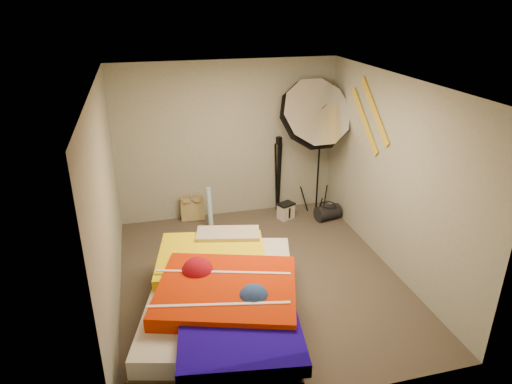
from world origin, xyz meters
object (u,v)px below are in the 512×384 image
object	(u,v)px
photo_umbrella	(314,116)
camera_case	(286,211)
duffel_bag	(328,212)
wrapping_roll	(210,208)
bed	(224,300)
tote_bag	(192,209)
camera_tripod	(278,169)

from	to	relation	value
photo_umbrella	camera_case	bearing A→B (deg)	177.26
duffel_bag	wrapping_roll	bearing A→B (deg)	161.51
duffel_bag	bed	bearing A→B (deg)	-146.87
tote_bag	camera_case	size ratio (longest dim) A/B	1.52
photo_umbrella	camera_tripod	bearing A→B (deg)	142.21
wrapping_roll	bed	bearing A→B (deg)	-95.49
camera_case	duffel_bag	size ratio (longest dim) A/B	0.62
wrapping_roll	bed	size ratio (longest dim) A/B	0.25
wrapping_roll	camera_case	distance (m)	1.26
duffel_bag	camera_tripod	bearing A→B (deg)	130.50
camera_tripod	tote_bag	bearing A→B (deg)	179.21
camera_case	duffel_bag	xyz separation A→B (m)	(0.65, -0.21, -0.00)
bed	photo_umbrella	world-z (taller)	photo_umbrella
camera_tripod	photo_umbrella	bearing A→B (deg)	-37.79
wrapping_roll	camera_case	size ratio (longest dim) A/B	2.69
tote_bag	photo_umbrella	xyz separation A→B (m)	(1.87, -0.36, 1.51)
wrapping_roll	duffel_bag	size ratio (longest dim) A/B	1.66
wrapping_roll	camera_tripod	size ratio (longest dim) A/B	0.51
camera_case	duffel_bag	distance (m)	0.68
wrapping_roll	camera_case	xyz separation A→B (m)	(1.24, -0.00, -0.21)
tote_bag	camera_tripod	xyz separation A→B (m)	(1.44, -0.02, 0.56)
duffel_bag	photo_umbrella	world-z (taller)	photo_umbrella
photo_umbrella	camera_tripod	world-z (taller)	photo_umbrella
bed	photo_umbrella	xyz separation A→B (m)	(1.86, 2.33, 1.36)
bed	photo_umbrella	size ratio (longest dim) A/B	1.13
camera_tripod	camera_case	bearing A→B (deg)	-82.53
bed	tote_bag	bearing A→B (deg)	90.22
duffel_bag	bed	size ratio (longest dim) A/B	0.15
wrapping_roll	tote_bag	bearing A→B (deg)	125.11
duffel_bag	camera_case	bearing A→B (deg)	150.07
duffel_bag	photo_umbrella	xyz separation A→B (m)	(-0.25, 0.19, 1.57)
tote_bag	camera_tripod	bearing A→B (deg)	1.72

